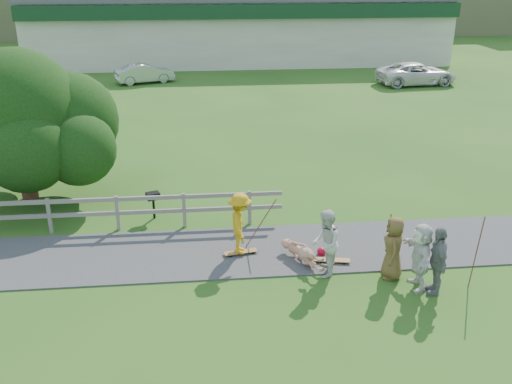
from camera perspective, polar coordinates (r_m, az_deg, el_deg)
ground at (r=14.82m, az=-7.28°, el=-8.95°), size 260.00×260.00×0.00m
path at (r=16.12m, az=-7.19°, el=-6.14°), size 34.00×3.00×0.04m
fence at (r=18.18m, az=-21.91°, el=-1.81°), size 15.05×0.10×1.10m
strip_mall at (r=48.03m, az=-1.72°, el=16.14°), size 32.50×10.75×5.10m
skater_rider at (r=15.57m, az=-1.58°, el=-3.51°), size 0.68×1.14×1.74m
skater_fallen at (r=15.48m, az=4.67°, el=-6.13°), size 1.61×1.08×0.59m
spectator_a at (r=14.73m, az=6.96°, el=-5.14°), size 0.83×0.99×1.80m
spectator_b at (r=14.55m, az=17.68°, el=-6.55°), size 0.56×1.08×1.76m
spectator_c at (r=14.94m, az=13.56°, el=-5.46°), size 0.70×0.92×1.68m
spectator_d at (r=14.67m, az=16.10°, el=-6.17°), size 0.64×1.64×1.73m
car_silver at (r=39.38m, az=-11.08°, el=11.56°), size 4.06×2.52×1.26m
car_white at (r=39.55m, az=15.76°, el=11.32°), size 5.37×2.86×1.44m
tree at (r=20.45m, az=-22.36°, el=4.57°), size 6.71×6.71×4.02m
bbq at (r=18.27m, az=-10.20°, el=-1.34°), size 0.48×0.43×0.87m
longboard_rider at (r=15.94m, az=-1.55°, el=-6.16°), size 0.96×0.40×0.10m
longboard_fallen at (r=15.67m, az=7.61°, el=-6.90°), size 0.99×0.41×0.11m
helmet at (r=15.98m, az=6.56°, el=-5.95°), size 0.25×0.25×0.25m
pole_rider at (r=15.98m, az=0.46°, el=-2.82°), size 0.03×0.03×1.72m
pole_spec_left at (r=15.11m, az=13.49°, el=-5.05°), size 0.03×0.03×1.72m
pole_spec_right at (r=15.05m, az=21.18°, el=-5.66°), size 0.03×0.03×1.95m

